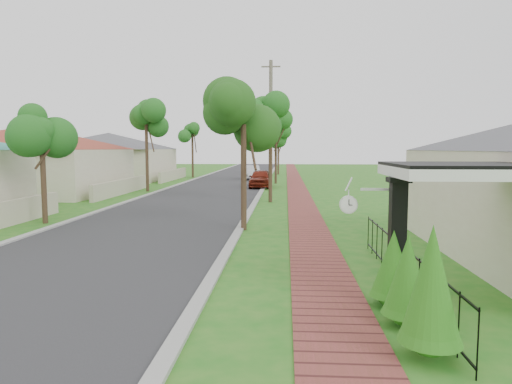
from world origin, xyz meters
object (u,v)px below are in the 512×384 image
(parked_car_red, at_px, (260,179))
(parked_car_white, at_px, (252,172))
(station_clock, at_px, (351,203))
(utility_pole, at_px, (271,128))
(porch_post, at_px, (397,248))
(near_tree, at_px, (244,123))

(parked_car_red, relative_size, parked_car_white, 0.99)
(parked_car_red, distance_m, station_clock, 26.55)
(parked_car_white, bearing_deg, utility_pole, -91.00)
(parked_car_red, bearing_deg, utility_pole, -80.75)
(parked_car_white, distance_m, station_clock, 35.99)
(porch_post, relative_size, station_clock, 2.42)
(parked_car_white, bearing_deg, near_tree, -96.02)
(porch_post, height_order, utility_pole, utility_pole)
(parked_car_red, xyz_separation_m, near_tree, (0.40, -18.71, 3.30))
(porch_post, distance_m, station_clock, 1.25)
(porch_post, height_order, parked_car_red, porch_post)
(porch_post, height_order, near_tree, near_tree)
(utility_pole, distance_m, station_clock, 20.23)
(porch_post, height_order, parked_car_white, porch_post)
(porch_post, distance_m, near_tree, 9.30)
(parked_car_red, relative_size, station_clock, 3.99)
(parked_car_white, height_order, near_tree, near_tree)
(parked_car_white, relative_size, station_clock, 4.05)
(near_tree, bearing_deg, parked_car_red, 91.22)
(parked_car_white, distance_m, near_tree, 28.32)
(utility_pole, bearing_deg, parked_car_red, 98.93)
(porch_post, relative_size, parked_car_white, 0.60)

